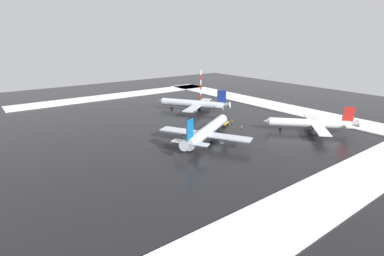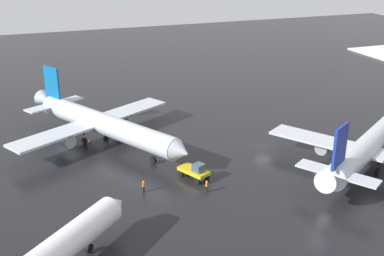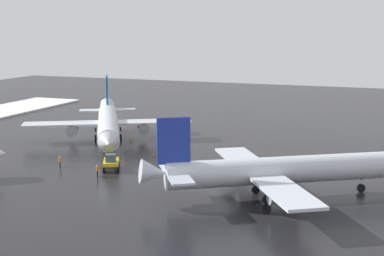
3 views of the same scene
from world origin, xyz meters
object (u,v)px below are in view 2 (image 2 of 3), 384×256
(airplane_distant_tail, at_px, (102,123))
(traffic_cone_wingtip_side, at_px, (182,146))
(ground_crew_by_nose_gear, at_px, (207,186))
(traffic_cone_mid_line, at_px, (90,140))
(ground_crew_mid_apron, at_px, (143,186))
(traffic_cone_near_nose, at_px, (121,135))
(airplane_foreground_jet, at_px, (369,145))
(pushback_tug, at_px, (195,170))

(airplane_distant_tail, distance_m, traffic_cone_wingtip_side, 13.62)
(ground_crew_by_nose_gear, distance_m, traffic_cone_mid_line, 26.01)
(airplane_distant_tail, bearing_deg, ground_crew_by_nose_gear, -3.96)
(ground_crew_mid_apron, relative_size, ground_crew_by_nose_gear, 1.00)
(traffic_cone_near_nose, height_order, traffic_cone_wingtip_side, same)
(traffic_cone_near_nose, height_order, traffic_cone_mid_line, same)
(airplane_foreground_jet, bearing_deg, traffic_cone_near_nose, 110.37)
(ground_crew_mid_apron, height_order, ground_crew_by_nose_gear, same)
(airplane_distant_tail, relative_size, traffic_cone_near_nose, 60.69)
(airplane_distant_tail, relative_size, traffic_cone_mid_line, 60.69)
(traffic_cone_mid_line, bearing_deg, airplane_foreground_jet, -32.18)
(airplane_foreground_jet, height_order, ground_crew_by_nose_gear, airplane_foreground_jet)
(ground_crew_mid_apron, height_order, traffic_cone_wingtip_side, ground_crew_mid_apron)
(ground_crew_mid_apron, bearing_deg, airplane_foreground_jet, -43.21)
(traffic_cone_wingtip_side, bearing_deg, airplane_distant_tail, 152.24)
(traffic_cone_near_nose, relative_size, traffic_cone_mid_line, 1.00)
(ground_crew_mid_apron, xyz_separation_m, ground_crew_by_nose_gear, (7.99, -2.88, 0.00))
(traffic_cone_wingtip_side, bearing_deg, ground_crew_mid_apron, -128.25)
(airplane_distant_tail, bearing_deg, traffic_cone_near_nose, 93.01)
(pushback_tug, xyz_separation_m, traffic_cone_wingtip_side, (1.78, 10.95, -1.01))
(airplane_foreground_jet, distance_m, traffic_cone_near_nose, 40.43)
(traffic_cone_near_nose, bearing_deg, traffic_cone_wingtip_side, -44.89)
(airplane_foreground_jet, xyz_separation_m, ground_crew_mid_apron, (-33.63, 3.59, -2.48))
(pushback_tug, xyz_separation_m, traffic_cone_near_nose, (-6.54, 19.23, -1.01))
(pushback_tug, distance_m, ground_crew_by_nose_gear, 4.20)
(pushback_tug, distance_m, ground_crew_mid_apron, 7.99)
(ground_crew_mid_apron, height_order, traffic_cone_near_nose, ground_crew_mid_apron)
(ground_crew_mid_apron, bearing_deg, pushback_tug, -27.75)
(traffic_cone_wingtip_side, bearing_deg, pushback_tug, -99.21)
(pushback_tug, bearing_deg, airplane_distant_tail, -176.22)
(airplane_foreground_jet, relative_size, traffic_cone_near_nose, 56.46)
(traffic_cone_wingtip_side, bearing_deg, traffic_cone_mid_line, 150.13)
(traffic_cone_mid_line, bearing_deg, airplane_distant_tail, -40.31)
(pushback_tug, bearing_deg, ground_crew_mid_apron, -106.96)
(airplane_foreground_jet, height_order, traffic_cone_near_nose, airplane_foreground_jet)
(airplane_foreground_jet, xyz_separation_m, ground_crew_by_nose_gear, (-25.63, 0.71, -2.48))
(ground_crew_by_nose_gear, bearing_deg, ground_crew_mid_apron, -37.37)
(airplane_foreground_jet, relative_size, ground_crew_mid_apron, 18.16)
(airplane_distant_tail, bearing_deg, ground_crew_mid_apron, -22.87)
(airplane_foreground_jet, relative_size, traffic_cone_mid_line, 56.46)
(airplane_foreground_jet, distance_m, pushback_tug, 26.30)
(airplane_foreground_jet, xyz_separation_m, pushback_tug, (-25.75, 4.89, -2.16))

